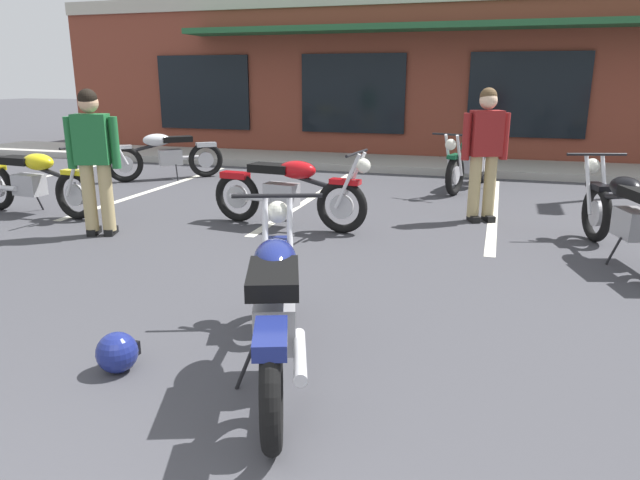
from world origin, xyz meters
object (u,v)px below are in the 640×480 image
at_px(motorcycle_orange_scrambler, 471,161).
at_px(person_in_shorts_foreground, 485,147).
at_px(person_by_back_row, 94,154).
at_px(motorcycle_silver_naked, 289,190).
at_px(helmet_on_pavement, 117,352).
at_px(motorcycle_black_cruiser, 34,181).
at_px(motorcycle_blue_standard, 164,154).
at_px(motorcycle_foreground_classic, 276,305).
at_px(motorcycle_green_cafe_racer, 628,215).

distance_m(motorcycle_orange_scrambler, person_in_shorts_foreground, 2.36).
height_order(motorcycle_orange_scrambler, person_by_back_row, person_by_back_row).
relative_size(motorcycle_silver_naked, helmet_on_pavement, 8.10).
bearing_deg(motorcycle_black_cruiser, motorcycle_orange_scrambler, 33.86).
relative_size(motorcycle_black_cruiser, person_by_back_row, 1.26).
bearing_deg(person_in_shorts_foreground, motorcycle_blue_standard, 163.88).
distance_m(motorcycle_foreground_classic, person_in_shorts_foreground, 4.73).
distance_m(motorcycle_green_cafe_racer, motorcycle_orange_scrambler, 4.00).
xyz_separation_m(motorcycle_silver_naked, motorcycle_blue_standard, (-3.35, 2.66, 0.00)).
bearing_deg(person_by_back_row, motorcycle_silver_naked, 27.11).
xyz_separation_m(motorcycle_blue_standard, helmet_on_pavement, (3.58, -6.46, -0.33)).
distance_m(motorcycle_black_cruiser, motorcycle_blue_standard, 3.00).
bearing_deg(person_in_shorts_foreground, helmet_on_pavement, -112.66).
bearing_deg(motorcycle_orange_scrambler, person_in_shorts_foreground, -83.48).
distance_m(motorcycle_black_cruiser, person_in_shorts_foreground, 5.93).
relative_size(motorcycle_green_cafe_racer, helmet_on_pavement, 7.94).
distance_m(motorcycle_foreground_classic, motorcycle_black_cruiser, 5.68).
height_order(motorcycle_black_cruiser, motorcycle_green_cafe_racer, same).
height_order(motorcycle_foreground_classic, motorcycle_green_cafe_racer, same).
relative_size(motorcycle_blue_standard, person_by_back_row, 1.04).
xyz_separation_m(motorcycle_blue_standard, person_by_back_row, (1.37, -3.67, 0.49)).
distance_m(motorcycle_black_cruiser, helmet_on_pavement, 5.09).
bearing_deg(motorcycle_black_cruiser, motorcycle_green_cafe_racer, 0.52).
relative_size(person_in_shorts_foreground, person_by_back_row, 1.00).
height_order(person_in_shorts_foreground, helmet_on_pavement, person_in_shorts_foreground).
height_order(person_by_back_row, helmet_on_pavement, person_by_back_row).
bearing_deg(motorcycle_black_cruiser, helmet_on_pavement, -42.88).
bearing_deg(helmet_on_pavement, motorcycle_blue_standard, 118.98).
bearing_deg(motorcycle_foreground_classic, motorcycle_orange_scrambler, 83.44).
height_order(motorcycle_orange_scrambler, helmet_on_pavement, motorcycle_orange_scrambler).
bearing_deg(person_in_shorts_foreground, motorcycle_silver_naked, -155.14).
height_order(motorcycle_black_cruiser, motorcycle_blue_standard, same).
bearing_deg(motorcycle_green_cafe_racer, motorcycle_orange_scrambler, 115.49).
distance_m(motorcycle_black_cruiser, motorcycle_silver_naked, 3.51).
xyz_separation_m(motorcycle_green_cafe_racer, person_by_back_row, (-5.69, -0.74, 0.49)).
relative_size(motorcycle_foreground_classic, motorcycle_black_cruiser, 0.96).
distance_m(motorcycle_foreground_classic, motorcycle_blue_standard, 7.69).
bearing_deg(motorcycle_blue_standard, motorcycle_green_cafe_racer, -22.59).
bearing_deg(motorcycle_orange_scrambler, helmet_on_pavement, -103.85).
relative_size(motorcycle_blue_standard, motorcycle_orange_scrambler, 0.85).
bearing_deg(motorcycle_silver_naked, motorcycle_orange_scrambler, 59.23).
xyz_separation_m(motorcycle_black_cruiser, motorcycle_orange_scrambler, (5.48, 3.68, 0.00)).
bearing_deg(motorcycle_silver_naked, person_in_shorts_foreground, 24.86).
distance_m(motorcycle_blue_standard, person_in_shorts_foreground, 5.85).
distance_m(motorcycle_blue_standard, person_by_back_row, 3.95).
bearing_deg(motorcycle_green_cafe_racer, helmet_on_pavement, -134.66).
xyz_separation_m(motorcycle_orange_scrambler, person_in_shorts_foreground, (0.26, -2.29, 0.49)).
relative_size(motorcycle_green_cafe_racer, motorcycle_orange_scrambler, 1.00).
bearing_deg(motorcycle_silver_naked, helmet_on_pavement, -86.57).
bearing_deg(motorcycle_black_cruiser, motorcycle_foreground_classic, -34.28).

